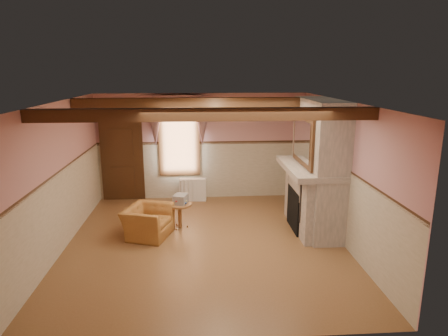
{
  "coord_description": "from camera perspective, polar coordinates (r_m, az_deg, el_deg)",
  "views": [
    {
      "loc": [
        -0.13,
        -7.44,
        3.37
      ],
      "look_at": [
        0.43,
        0.8,
        1.34
      ],
      "focal_mm": 32.0,
      "sensor_mm": 36.0,
      "label": 1
    }
  ],
  "objects": [
    {
      "name": "jar_yellow",
      "position": [
        8.39,
        12.63,
        0.44
      ],
      "size": [
        0.06,
        0.06,
        0.12
      ],
      "primitive_type": "cylinder",
      "color": "gold",
      "rests_on": "mantel"
    },
    {
      "name": "book_stack",
      "position": [
        8.74,
        -6.22,
        -4.43
      ],
      "size": [
        0.35,
        0.39,
        0.2
      ],
      "primitive_type": "cube",
      "rotation": [
        0.0,
        0.0,
        -0.32
      ],
      "color": "#B7AD8C",
      "rests_on": "side_table"
    },
    {
      "name": "wall_back",
      "position": [
        10.62,
        -3.15,
        3.09
      ],
      "size": [
        5.5,
        0.02,
        2.8
      ],
      "primitive_type": "cube",
      "color": "tan",
      "rests_on": "floor"
    },
    {
      "name": "fireplace",
      "position": [
        8.66,
        13.36,
        0.27
      ],
      "size": [
        0.85,
        2.0,
        2.8
      ],
      "primitive_type": "cube",
      "color": "gray",
      "rests_on": "floor"
    },
    {
      "name": "wainscot",
      "position": [
        7.89,
        -2.76,
        -5.63
      ],
      "size": [
        5.5,
        6.0,
        1.5
      ],
      "primitive_type": null,
      "color": "beige",
      "rests_on": "floor"
    },
    {
      "name": "mantel_clock",
      "position": [
        9.08,
        11.34,
        1.77
      ],
      "size": [
        0.14,
        0.24,
        0.2
      ],
      "primitive_type": "cube",
      "color": "black",
      "rests_on": "mantel"
    },
    {
      "name": "door",
      "position": [
        10.81,
        -14.32,
        0.97
      ],
      "size": [
        1.1,
        0.1,
        2.1
      ],
      "primitive_type": "cube",
      "color": "black",
      "rests_on": "floor"
    },
    {
      "name": "armchair",
      "position": [
        8.5,
        -10.81,
        -7.53
      ],
      "size": [
        1.1,
        1.18,
        0.63
      ],
      "primitive_type": "imported",
      "rotation": [
        0.0,
        0.0,
        1.26
      ],
      "color": "#9E662D",
      "rests_on": "floor"
    },
    {
      "name": "side_table",
      "position": [
        8.84,
        -6.32,
        -6.79
      ],
      "size": [
        0.62,
        0.62,
        0.55
      ],
      "primitive_type": "cylinder",
      "rotation": [
        0.0,
        0.0,
        -0.2
      ],
      "color": "brown",
      "rests_on": "floor"
    },
    {
      "name": "chair_rail",
      "position": [
        7.67,
        -2.82,
        -0.34
      ],
      "size": [
        5.5,
        6.0,
        0.08
      ],
      "primitive_type": null,
      "color": "black",
      "rests_on": "wainscot"
    },
    {
      "name": "overmantel_mirror",
      "position": [
        8.45,
        11.2,
        3.99
      ],
      "size": [
        0.06,
        1.44,
        1.04
      ],
      "primitive_type": "cube",
      "color": "silver",
      "rests_on": "fireplace"
    },
    {
      "name": "ceiling",
      "position": [
        7.46,
        -2.94,
        9.39
      ],
      "size": [
        5.5,
        6.0,
        0.01
      ],
      "primitive_type": "cube",
      "color": "silver",
      "rests_on": "wall_back"
    },
    {
      "name": "wall_front",
      "position": [
        4.86,
        -2.06,
        -10.16
      ],
      "size": [
        5.5,
        0.02,
        2.8
      ],
      "primitive_type": "cube",
      "color": "tan",
      "rests_on": "floor"
    },
    {
      "name": "window_drapes",
      "position": [
        10.39,
        -6.54,
        7.52
      ],
      "size": [
        1.3,
        0.14,
        1.4
      ],
      "primitive_type": "cube",
      "color": "gray",
      "rests_on": "wall_back"
    },
    {
      "name": "candle_red",
      "position": [
        8.09,
        13.28,
        0.05
      ],
      "size": [
        0.06,
        0.06,
        0.16
      ],
      "primitive_type": "cylinder",
      "color": "#B4162B",
      "rests_on": "mantel"
    },
    {
      "name": "wall_left",
      "position": [
        8.13,
        -22.59,
        -1.32
      ],
      "size": [
        0.02,
        6.0,
        2.8
      ],
      "primitive_type": "cube",
      "color": "tan",
      "rests_on": "floor"
    },
    {
      "name": "mantel",
      "position": [
        8.62,
        12.2,
        -0.01
      ],
      "size": [
        1.05,
        2.05,
        0.12
      ],
      "primitive_type": "cube",
      "color": "gray",
      "rests_on": "fireplace"
    },
    {
      "name": "radiator",
      "position": [
        10.59,
        -4.47,
        -3.09
      ],
      "size": [
        0.71,
        0.24,
        0.6
      ],
      "primitive_type": "cube",
      "rotation": [
        0.0,
        0.0,
        -0.09
      ],
      "color": "white",
      "rests_on": "floor"
    },
    {
      "name": "ceiling_beam_back",
      "position": [
        8.66,
        -3.08,
        9.34
      ],
      "size": [
        5.5,
        0.18,
        0.2
      ],
      "primitive_type": "cube",
      "color": "black",
      "rests_on": "ceiling"
    },
    {
      "name": "window",
      "position": [
        10.56,
        -6.43,
        4.34
      ],
      "size": [
        1.06,
        0.08,
        2.02
      ],
      "primitive_type": "cube",
      "color": "white",
      "rests_on": "wall_back"
    },
    {
      "name": "oil_lamp",
      "position": [
        9.01,
        11.45,
        1.94
      ],
      "size": [
        0.11,
        0.11,
        0.28
      ],
      "primitive_type": "cylinder",
      "color": "gold",
      "rests_on": "mantel"
    },
    {
      "name": "firebox",
      "position": [
        8.81,
        10.36,
        -5.79
      ],
      "size": [
        0.2,
        0.95,
        0.9
      ],
      "primitive_type": "cube",
      "color": "black",
      "rests_on": "floor"
    },
    {
      "name": "floor",
      "position": [
        8.17,
        -2.69,
        -10.6
      ],
      "size": [
        5.5,
        6.0,
        0.01
      ],
      "primitive_type": "cube",
      "color": "brown",
      "rests_on": "ground"
    },
    {
      "name": "wall_right",
      "position": [
        8.22,
        16.74,
        -0.68
      ],
      "size": [
        0.02,
        6.0,
        2.8
      ],
      "primitive_type": "cube",
      "color": "tan",
      "rests_on": "floor"
    },
    {
      "name": "bowl",
      "position": [
        8.54,
        12.35,
        0.56
      ],
      "size": [
        0.34,
        0.34,
        0.08
      ],
      "primitive_type": "imported",
      "color": "brown",
      "rests_on": "mantel"
    },
    {
      "name": "ceiling_beam_front",
      "position": [
        6.27,
        -2.72,
        7.64
      ],
      "size": [
        5.5,
        0.18,
        0.2
      ],
      "primitive_type": "cube",
      "color": "black",
      "rests_on": "ceiling"
    }
  ]
}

